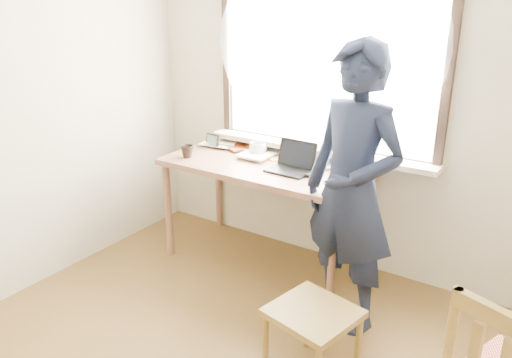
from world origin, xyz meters
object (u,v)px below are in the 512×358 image
Objects in this scene: desk at (266,174)px; mug_white at (258,149)px; laptop at (292,164)px; person at (352,191)px; work_chair at (313,321)px; mug_dark at (187,152)px.

mug_white is at bearing 141.26° from desk.
laptop is 0.17× the size of person.
mug_white is at bearing 169.16° from person.
work_chair is at bearing -46.78° from desk.
work_chair is (1.07, -1.10, -0.52)m from mug_white.
laptop is 3.02× the size of mug_dark.
desk reaches higher than work_chair.
desk is at bearing 172.11° from person.
laptop is 0.67m from person.
work_chair is (0.67, -0.93, -0.52)m from laptop.
person is at bearing -25.76° from mug_white.
person reaches higher than mug_white.
desk is 3.08× the size of work_chair.
laptop is 0.86m from mug_dark.
mug_dark is (-0.43, -0.35, -0.01)m from mug_white.
mug_white is 1.30× the size of mug_dark.
mug_white is 0.27× the size of work_chair.
desk is 1.38m from work_chair.
person is (1.43, -0.13, 0.02)m from mug_dark.
mug_white reaches higher than desk.
mug_white is (-0.41, 0.17, 0.00)m from laptop.
laptop reaches higher than mug_dark.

